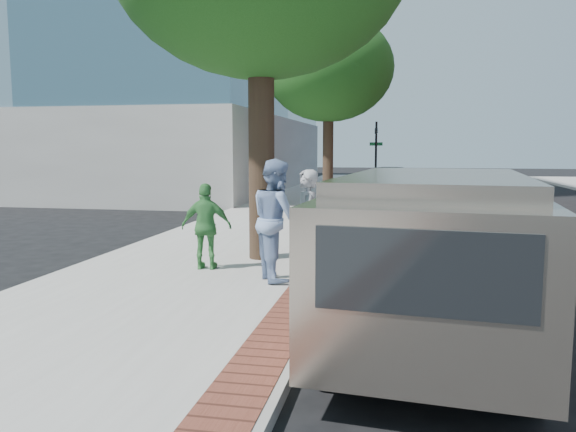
% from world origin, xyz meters
% --- Properties ---
extents(ground, '(120.00, 120.00, 0.00)m').
position_xyz_m(ground, '(0.00, 0.00, 0.00)').
color(ground, black).
rests_on(ground, ground).
extents(sidewalk, '(5.00, 60.00, 0.15)m').
position_xyz_m(sidewalk, '(-1.50, 8.00, 0.07)').
color(sidewalk, '#9E9991').
rests_on(sidewalk, ground).
extents(brick_strip, '(0.60, 60.00, 0.01)m').
position_xyz_m(brick_strip, '(0.70, 8.00, 0.15)').
color(brick_strip, brown).
rests_on(brick_strip, sidewalk).
extents(curb, '(0.10, 60.00, 0.15)m').
position_xyz_m(curb, '(1.05, 8.00, 0.07)').
color(curb, gray).
rests_on(curb, ground).
extents(office_base, '(18.20, 22.20, 4.00)m').
position_xyz_m(office_base, '(-13.00, 22.00, 2.00)').
color(office_base, gray).
rests_on(office_base, ground).
extents(signal_near, '(0.70, 0.15, 3.80)m').
position_xyz_m(signal_near, '(0.90, 22.00, 2.25)').
color(signal_near, black).
rests_on(signal_near, ground).
extents(tree_far, '(4.80, 4.80, 7.14)m').
position_xyz_m(tree_far, '(-0.50, 12.00, 5.30)').
color(tree_far, black).
rests_on(tree_far, sidewalk).
extents(parking_meter, '(0.12, 0.32, 1.47)m').
position_xyz_m(parking_meter, '(0.82, 0.97, 1.21)').
color(parking_meter, gray).
rests_on(parking_meter, sidewalk).
extents(person_gray, '(0.63, 0.78, 1.87)m').
position_xyz_m(person_gray, '(0.55, 0.44, 1.09)').
color(person_gray, '#A1A2A6').
rests_on(person_gray, sidewalk).
extents(person_officer, '(1.17, 1.26, 2.07)m').
position_xyz_m(person_officer, '(0.10, 0.11, 1.18)').
color(person_officer, '#7D96C1').
rests_on(person_officer, sidewalk).
extents(person_green, '(0.97, 0.47, 1.60)m').
position_xyz_m(person_green, '(-1.36, 0.67, 0.95)').
color(person_green, '#3F8C44').
rests_on(person_green, sidewalk).
extents(sedan_silver, '(4.28, 1.74, 1.38)m').
position_xyz_m(sedan_silver, '(3.05, 0.49, 0.69)').
color(sedan_silver, silver).
rests_on(sedan_silver, ground).
extents(bg_car, '(4.54, 1.96, 1.53)m').
position_xyz_m(bg_car, '(2.09, 20.58, 0.76)').
color(bg_car, black).
rests_on(bg_car, ground).
extents(van, '(2.70, 5.84, 2.09)m').
position_xyz_m(van, '(2.60, -1.81, 1.14)').
color(van, gray).
rests_on(van, ground).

